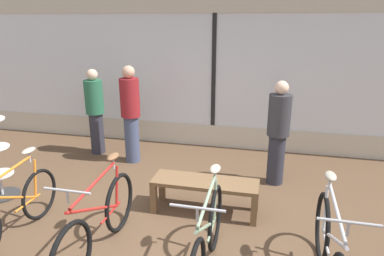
% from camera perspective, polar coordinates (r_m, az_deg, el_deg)
% --- Properties ---
extents(ground_plane, '(24.00, 24.00, 0.00)m').
position_cam_1_polar(ground_plane, '(4.25, -4.58, -18.10)').
color(ground_plane, brown).
extents(shop_back_wall, '(12.00, 0.08, 3.20)m').
position_cam_1_polar(shop_back_wall, '(6.68, 3.69, 10.35)').
color(shop_back_wall, beige).
rests_on(shop_back_wall, ground_plane).
extents(bicycle_far_left, '(0.46, 1.65, 1.01)m').
position_cam_1_polar(bicycle_far_left, '(4.57, -27.73, -12.00)').
color(bicycle_far_left, black).
rests_on(bicycle_far_left, ground_plane).
extents(bicycle_left, '(0.46, 1.77, 1.04)m').
position_cam_1_polar(bicycle_left, '(3.94, -15.24, -15.03)').
color(bicycle_left, black).
rests_on(bicycle_left, ground_plane).
extents(bicycle_right, '(0.46, 1.74, 1.05)m').
position_cam_1_polar(bicycle_right, '(3.53, 2.52, -18.30)').
color(bicycle_right, black).
rests_on(bicycle_right, ground_plane).
extents(bicycle_far_right, '(0.46, 1.77, 1.05)m').
position_cam_1_polar(bicycle_far_right, '(3.62, 21.94, -18.83)').
color(bicycle_far_right, black).
rests_on(bicycle_far_right, ground_plane).
extents(display_bench, '(1.40, 0.44, 0.46)m').
position_cam_1_polar(display_bench, '(4.59, 2.19, -9.67)').
color(display_bench, brown).
rests_on(display_bench, ground_plane).
extents(customer_near_rack, '(0.37, 0.37, 1.74)m').
position_cam_1_polar(customer_near_rack, '(6.11, -10.20, 2.55)').
color(customer_near_rack, '#424C6B').
rests_on(customer_near_rack, ground_plane).
extents(customer_by_window, '(0.47, 0.47, 1.62)m').
position_cam_1_polar(customer_by_window, '(6.70, -15.85, 2.86)').
color(customer_by_window, '#2D2D38').
rests_on(customer_by_window, ground_plane).
extents(customer_mid_floor, '(0.45, 0.45, 1.63)m').
position_cam_1_polar(customer_mid_floor, '(5.36, 14.16, -0.56)').
color(customer_mid_floor, '#2D2D38').
rests_on(customer_mid_floor, ground_plane).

